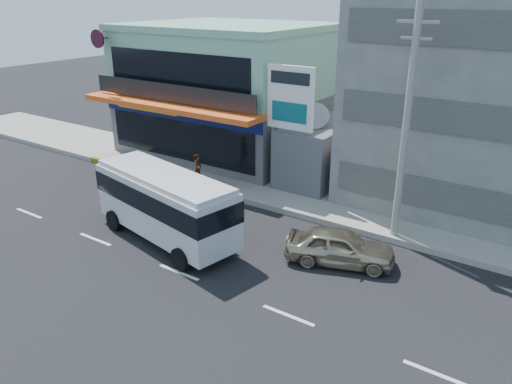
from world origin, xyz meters
TOP-DOWN VIEW (x-y plane):
  - ground at (0.00, 0.00)m, footprint 120.00×120.00m
  - sidewalk at (5.00, 9.50)m, footprint 70.00×5.00m
  - shop_building at (-8.00, 13.95)m, footprint 12.40×11.70m
  - gap_structure at (0.00, 12.00)m, footprint 3.00×6.00m
  - satellite_dish at (0.00, 11.00)m, footprint 1.50×1.50m
  - billboard at (-0.50, 9.20)m, footprint 2.60×0.18m
  - utility_pole_near at (6.00, 7.40)m, footprint 1.60×0.30m
  - minibus at (-2.33, 1.83)m, footprint 7.76×3.75m
  - sedan at (4.88, 4.22)m, footprint 4.69×3.07m
  - motorcycle_rider at (-4.74, 6.80)m, footprint 1.83×1.28m

SIDE VIEW (x-z plane):
  - ground at x=0.00m, z-range 0.00..0.00m
  - sidewalk at x=5.00m, z-range 0.00..0.30m
  - motorcycle_rider at x=-4.74m, z-range -0.38..1.85m
  - sedan at x=4.88m, z-range 0.00..1.48m
  - gap_structure at x=0.00m, z-range 0.00..3.50m
  - minibus at x=-2.33m, z-range 0.30..3.42m
  - satellite_dish at x=0.00m, z-range 3.50..3.65m
  - shop_building at x=-8.00m, z-range 0.00..8.00m
  - billboard at x=-0.50m, z-range 1.48..8.38m
  - utility_pole_near at x=6.00m, z-range 0.15..10.15m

